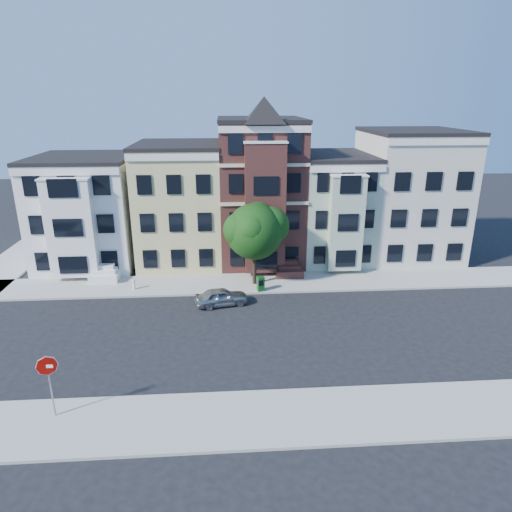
{
  "coord_description": "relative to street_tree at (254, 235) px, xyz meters",
  "views": [
    {
      "loc": [
        -3.16,
        -25.13,
        13.9
      ],
      "look_at": [
        -1.2,
        2.64,
        4.2
      ],
      "focal_mm": 32.0,
      "sensor_mm": 36.0,
      "label": 1
    }
  ],
  "objects": [
    {
      "name": "house_green",
      "position": [
        7.46,
        6.75,
        0.43
      ],
      "size": [
        6.0,
        9.0,
        9.0
      ],
      "primitive_type": "cube",
      "color": "#A2B49A",
      "rests_on": "ground"
    },
    {
      "name": "ground",
      "position": [
        0.96,
        -7.75,
        -4.07
      ],
      "size": [
        120.0,
        120.0,
        0.0
      ],
      "primitive_type": "plane",
      "color": "black"
    },
    {
      "name": "house_cream",
      "position": [
        14.46,
        6.75,
        1.43
      ],
      "size": [
        8.0,
        9.0,
        11.0
      ],
      "primitive_type": "cube",
      "color": "beige",
      "rests_on": "ground"
    },
    {
      "name": "house_brown",
      "position": [
        0.96,
        6.75,
        1.93
      ],
      "size": [
        7.0,
        9.0,
        12.0
      ],
      "primitive_type": "cube",
      "color": "#411F1B",
      "rests_on": "ground"
    },
    {
      "name": "far_sidewalk",
      "position": [
        0.96,
        0.25,
        -4.0
      ],
      "size": [
        60.0,
        4.0,
        0.15
      ],
      "primitive_type": "cube",
      "color": "#9E9B93",
      "rests_on": "ground"
    },
    {
      "name": "stop_sign",
      "position": [
        -10.14,
        -14.98,
        -2.18
      ],
      "size": [
        0.96,
        0.18,
        3.48
      ],
      "primitive_type": null,
      "rotation": [
        0.0,
        0.0,
        -0.04
      ],
      "color": "#C20A04",
      "rests_on": "near_sidewalk"
    },
    {
      "name": "newspaper_box",
      "position": [
        0.37,
        -1.45,
        -3.36
      ],
      "size": [
        0.59,
        0.55,
        1.12
      ],
      "primitive_type": "cube",
      "rotation": [
        0.0,
        0.0,
        0.22
      ],
      "color": "#16551C",
      "rests_on": "far_sidewalk"
    },
    {
      "name": "near_sidewalk",
      "position": [
        0.96,
        -15.75,
        -4.0
      ],
      "size": [
        60.0,
        4.0,
        0.15
      ],
      "primitive_type": "cube",
      "color": "#9E9B93",
      "rests_on": "ground"
    },
    {
      "name": "house_yellow",
      "position": [
        -6.04,
        6.75,
        0.93
      ],
      "size": [
        7.0,
        9.0,
        10.0
      ],
      "primitive_type": "cube",
      "color": "#D1C281",
      "rests_on": "ground"
    },
    {
      "name": "parked_car",
      "position": [
        -2.56,
        -3.44,
        -3.44
      ],
      "size": [
        3.91,
        2.2,
        1.26
      ],
      "primitive_type": "imported",
      "rotation": [
        0.0,
        0.0,
        1.77
      ],
      "color": "#9CA0A5",
      "rests_on": "ground"
    },
    {
      "name": "street_tree",
      "position": [
        0.0,
        0.0,
        0.0
      ],
      "size": [
        7.64,
        7.64,
        7.84
      ],
      "primitive_type": null,
      "rotation": [
        0.0,
        0.0,
        0.14
      ],
      "color": "#184611",
      "rests_on": "far_sidewalk"
    },
    {
      "name": "fire_hydrant",
      "position": [
        -9.19,
        -0.49,
        -3.6
      ],
      "size": [
        0.24,
        0.24,
        0.63
      ],
      "primitive_type": "cylinder",
      "rotation": [
        0.0,
        0.0,
        0.06
      ],
      "color": "silver",
      "rests_on": "far_sidewalk"
    },
    {
      "name": "house_white",
      "position": [
        -14.04,
        6.75,
        0.43
      ],
      "size": [
        8.0,
        9.0,
        9.0
      ],
      "primitive_type": "cube",
      "color": "white",
      "rests_on": "ground"
    }
  ]
}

